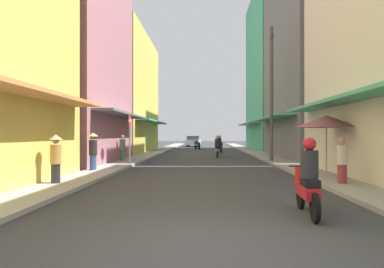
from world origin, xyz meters
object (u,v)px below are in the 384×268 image
pedestrian_midway (122,149)px  motorbike_blue (198,145)px  pedestrian_far (93,150)px  pedestrian_crossing (342,162)px  street_sign_no_entry (130,133)px  motorbike_red (307,181)px  motorbike_silver (217,148)px  vendor_umbrella (326,121)px  motorbike_black (220,145)px  utility_pole (271,93)px  parked_car (193,141)px  pedestrian_foreground (56,157)px  motorbike_white (195,144)px

pedestrian_midway → motorbike_blue: bearing=77.3°
pedestrian_far → pedestrian_crossing: bearing=-21.7°
street_sign_no_entry → motorbike_red: bearing=-60.0°
motorbike_silver → street_sign_no_entry: 8.76m
vendor_umbrella → motorbike_black: bearing=100.6°
pedestrian_midway → utility_pole: 9.30m
motorbike_silver → pedestrian_midway: (-5.76, -4.52, 0.10)m
parked_car → pedestrian_foreground: bearing=-94.9°
pedestrian_midway → motorbike_white: bearing=79.9°
parked_car → pedestrian_foreground: 36.10m
motorbike_black → pedestrian_foreground: 20.02m
utility_pole → street_sign_no_entry: size_ratio=2.97×
motorbike_red → pedestrian_crossing: motorbike_red is taller
motorbike_blue → utility_pole: utility_pole is taller
motorbike_blue → motorbike_black: size_ratio=0.98×
motorbike_silver → utility_pole: size_ratio=0.23×
motorbike_blue → motorbike_red: (2.93, -30.97, 0.20)m
motorbike_white → pedestrian_foreground: 30.46m
pedestrian_midway → utility_pole: utility_pole is taller
motorbike_white → vendor_umbrella: vendor_umbrella is taller
utility_pole → street_sign_no_entry: 8.42m
motorbike_white → street_sign_no_entry: (-2.64, -23.56, 1.21)m
motorbike_silver → vendor_umbrella: bearing=-73.2°
motorbike_silver → pedestrian_far: bearing=-119.3°
motorbike_black → motorbike_white: bearing=102.5°
motorbike_silver → pedestrian_crossing: size_ratio=1.17×
motorbike_black → pedestrian_crossing: (3.01, -18.81, 0.06)m
vendor_umbrella → street_sign_no_entry: 9.46m
motorbike_blue → pedestrian_midway: pedestrian_midway is taller
pedestrian_midway → utility_pole: bearing=-1.2°
utility_pole → motorbike_silver: bearing=122.2°
motorbike_white → motorbike_silver: size_ratio=1.00×
motorbike_red → utility_pole: 13.38m
vendor_umbrella → utility_pole: 7.43m
motorbike_white → vendor_umbrella: bearing=-78.7°
motorbike_red → pedestrian_foreground: size_ratio=1.11×
motorbike_blue → parked_car: 8.57m
motorbike_white → motorbike_red: size_ratio=1.00×
motorbike_silver → utility_pole: 6.47m
parked_car → motorbike_black: bearing=-80.3°
motorbike_red → pedestrian_midway: (-6.97, 13.03, 0.10)m
pedestrian_crossing → pedestrian_midway: (-9.18, 9.19, 0.04)m
pedestrian_foreground → vendor_umbrella: bearing=13.3°
pedestrian_crossing → motorbike_red: bearing=-119.9°
motorbike_silver → motorbike_red: bearing=-86.1°
motorbike_white → parked_car: bearing=94.1°
motorbike_white → motorbike_silver: 16.38m
motorbike_black → street_sign_no_entry: bearing=-112.4°
motorbike_white → pedestrian_far: 26.58m
motorbike_white → pedestrian_crossing: (5.48, -29.95, 0.26)m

